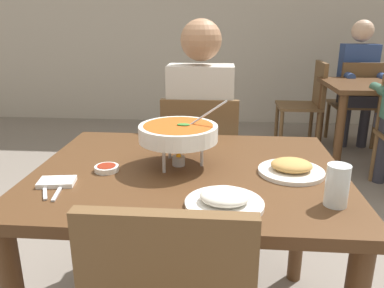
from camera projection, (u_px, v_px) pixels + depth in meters
cafe_rear_partition at (215, 4)px, 4.74m from camera, size 10.00×0.10×3.00m
dining_table_main at (189, 196)px, 1.48m from camera, size 1.16×0.91×0.76m
chair_diner_main at (200, 162)px, 2.23m from camera, size 0.44×0.44×0.90m
diner_main at (201, 121)px, 2.18m from camera, size 0.40×0.45×1.31m
curry_bowl at (178, 133)px, 1.44m from camera, size 0.33×0.30×0.26m
rice_plate at (224, 200)px, 1.14m from camera, size 0.24×0.24×0.06m
appetizer_plate at (291, 168)px, 1.39m from camera, size 0.24×0.24×0.06m
sauce_dish at (107, 168)px, 1.42m from camera, size 0.09×0.09×0.02m
napkin_folded at (57, 182)px, 1.30m from camera, size 0.13×0.10×0.02m
fork_utensil at (45, 189)px, 1.26m from camera, size 0.09×0.16×0.01m
spoon_utensil at (59, 189)px, 1.25m from camera, size 0.04×0.17×0.01m
drink_glass at (337, 187)px, 1.14m from camera, size 0.07×0.07×0.13m
dining_table_far at (382, 98)px, 3.45m from camera, size 1.00×0.80×0.76m
chair_bg_right at (356, 99)px, 4.00m from camera, size 0.44×0.44×0.90m
chair_bg_corner at (308, 99)px, 4.00m from camera, size 0.44×0.44×0.90m
patron_bg_right at (358, 76)px, 3.97m from camera, size 0.40×0.45×1.31m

